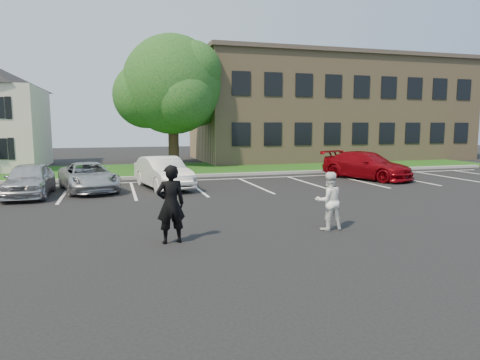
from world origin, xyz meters
name	(u,v)px	position (x,y,z in m)	size (l,w,h in m)	color
ground_plane	(250,229)	(0.00, 0.00, 0.00)	(90.00, 90.00, 0.00)	black
curb	(183,176)	(0.00, 12.00, 0.07)	(40.00, 0.30, 0.15)	gray
grass_strip	(173,169)	(0.00, 16.00, 0.04)	(44.00, 8.00, 0.08)	#1C430C
stall_lines	(221,184)	(1.40, 8.95, 0.01)	(34.00, 5.36, 0.01)	silver
office_building	(328,109)	(14.00, 21.99, 4.16)	(22.40, 10.40, 8.30)	#957D5A
tree	(174,87)	(0.46, 18.32, 5.35)	(7.80, 7.20, 8.80)	black
man_black_suit	(171,204)	(-2.28, -0.76, 0.96)	(0.70, 0.46, 1.93)	black
man_white_shirt	(329,201)	(2.05, -0.65, 0.80)	(0.78, 0.61, 1.61)	white
car_silver_west	(29,180)	(-6.86, 7.68, 0.68)	(1.61, 4.00, 1.36)	silver
car_silver_minivan	(88,177)	(-4.66, 8.54, 0.62)	(2.04, 4.43, 1.23)	#B0B2B7
car_white_sedan	(163,173)	(-1.45, 8.36, 0.72)	(1.51, 4.34, 1.43)	silver
car_red_compact	(367,165)	(9.28, 8.70, 0.72)	(2.02, 4.96, 1.44)	maroon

